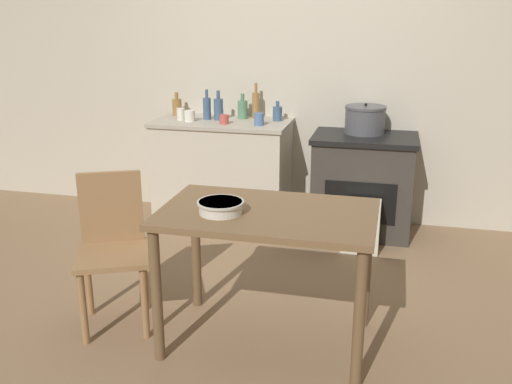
% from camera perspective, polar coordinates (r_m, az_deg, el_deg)
% --- Properties ---
extents(ground_plane, '(14.00, 14.00, 0.00)m').
position_cam_1_polar(ground_plane, '(3.81, -1.31, -9.87)').
color(ground_plane, '#896B4C').
extents(wall_back, '(8.00, 0.07, 2.55)m').
position_cam_1_polar(wall_back, '(4.95, 3.45, 12.01)').
color(wall_back, beige).
rests_on(wall_back, ground_plane).
extents(counter_cabinet, '(1.14, 0.61, 0.88)m').
position_cam_1_polar(counter_cabinet, '(4.91, -3.32, 2.07)').
color(counter_cabinet, beige).
rests_on(counter_cabinet, ground_plane).
extents(stove, '(0.82, 0.59, 0.82)m').
position_cam_1_polar(stove, '(4.74, 10.61, 0.78)').
color(stove, '#38332D').
rests_on(stove, ground_plane).
extents(work_table, '(1.12, 0.70, 0.77)m').
position_cam_1_polar(work_table, '(3.00, 1.15, -3.96)').
color(work_table, brown).
rests_on(work_table, ground_plane).
extents(chair, '(0.53, 0.53, 0.88)m').
position_cam_1_polar(chair, '(3.39, -14.15, -5.17)').
color(chair, '#997047').
rests_on(chair, ground_plane).
extents(flour_sack, '(0.28, 0.20, 0.40)m').
position_cam_1_polar(flour_sack, '(4.41, 10.44, -3.39)').
color(flour_sack, beige).
rests_on(flour_sack, ground_plane).
extents(stock_pot, '(0.33, 0.33, 0.24)m').
position_cam_1_polar(stock_pot, '(4.70, 10.84, 7.12)').
color(stock_pot, '#4C4C51').
rests_on(stock_pot, stove).
extents(mixing_bowl_large, '(0.24, 0.24, 0.06)m').
position_cam_1_polar(mixing_bowl_large, '(2.92, -3.56, -1.43)').
color(mixing_bowl_large, silver).
rests_on(mixing_bowl_large, work_table).
extents(bottle_far_left, '(0.08, 0.08, 0.16)m').
position_cam_1_polar(bottle_far_left, '(4.80, 2.16, 7.89)').
color(bottle_far_left, '#3D5675').
rests_on(bottle_far_left, counter_cabinet).
extents(bottle_left, '(0.08, 0.08, 0.21)m').
position_cam_1_polar(bottle_left, '(4.89, -1.35, 8.31)').
color(bottle_left, '#517F5B').
rests_on(bottle_left, counter_cabinet).
extents(bottle_mid_left, '(0.08, 0.08, 0.25)m').
position_cam_1_polar(bottle_mid_left, '(4.84, -3.78, 8.33)').
color(bottle_mid_left, '#3D5675').
rests_on(bottle_mid_left, counter_cabinet).
extents(bottle_center_left, '(0.08, 0.08, 0.20)m').
position_cam_1_polar(bottle_center_left, '(5.08, -7.91, 8.46)').
color(bottle_center_left, olive).
rests_on(bottle_center_left, counter_cabinet).
extents(bottle_center, '(0.07, 0.07, 0.25)m').
position_cam_1_polar(bottle_center, '(4.87, -4.92, 8.39)').
color(bottle_center, '#3D5675').
rests_on(bottle_center, counter_cabinet).
extents(bottle_center_right, '(0.06, 0.06, 0.30)m').
position_cam_1_polar(bottle_center_right, '(4.90, -0.01, 8.72)').
color(bottle_center_right, olive).
rests_on(bottle_center_right, counter_cabinet).
extents(cup_mid_right, '(0.07, 0.07, 0.10)m').
position_cam_1_polar(cup_mid_right, '(4.87, -7.52, 7.73)').
color(cup_mid_right, silver).
rests_on(cup_mid_right, counter_cabinet).
extents(cup_right, '(0.09, 0.09, 0.09)m').
position_cam_1_polar(cup_right, '(4.80, -6.65, 7.57)').
color(cup_right, silver).
rests_on(cup_right, counter_cabinet).
extents(cup_far_right, '(0.08, 0.08, 0.10)m').
position_cam_1_polar(cup_far_right, '(4.60, 0.30, 7.29)').
color(cup_far_right, '#4C6B99').
rests_on(cup_far_right, counter_cabinet).
extents(cup_end_right, '(0.07, 0.07, 0.08)m').
position_cam_1_polar(cup_end_right, '(4.67, -3.20, 7.28)').
color(cup_end_right, '#B74C42').
rests_on(cup_end_right, counter_cabinet).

